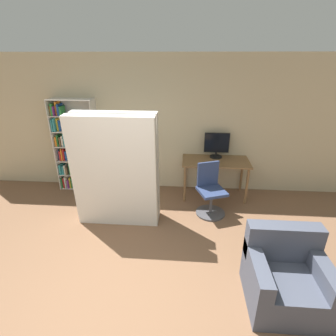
% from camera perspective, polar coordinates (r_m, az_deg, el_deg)
% --- Properties ---
extents(ground_plane, '(16.00, 16.00, 0.00)m').
position_cam_1_polar(ground_plane, '(3.34, -11.23, -29.34)').
color(ground_plane, brown).
extents(wall_back, '(8.00, 0.06, 2.70)m').
position_cam_1_polar(wall_back, '(5.34, -3.48, 9.31)').
color(wall_back, '#C6B793').
rests_on(wall_back, ground).
extents(desk, '(1.29, 0.66, 0.76)m').
position_cam_1_polar(desk, '(5.19, 10.28, 0.57)').
color(desk, brown).
rests_on(desk, ground).
extents(monitor, '(0.49, 0.24, 0.50)m').
position_cam_1_polar(monitor, '(5.24, 10.55, 5.03)').
color(monitor, black).
rests_on(monitor, desk).
extents(office_chair, '(0.57, 0.57, 0.93)m').
position_cam_1_polar(office_chair, '(4.73, 9.17, -5.56)').
color(office_chair, '#4C4C51').
rests_on(office_chair, ground).
extents(bookshelf, '(0.86, 0.33, 1.88)m').
position_cam_1_polar(bookshelf, '(5.76, -20.01, 4.32)').
color(bookshelf, beige).
rests_on(bookshelf, ground).
extents(mattress_near, '(1.34, 0.28, 1.87)m').
position_cam_1_polar(mattress_near, '(4.18, -11.56, -1.24)').
color(mattress_near, silver).
rests_on(mattress_near, ground).
extents(mattress_far, '(1.34, 0.25, 1.87)m').
position_cam_1_polar(mattress_far, '(4.40, -10.70, 0.12)').
color(mattress_far, silver).
rests_on(mattress_far, ground).
extents(armchair, '(0.85, 0.80, 0.85)m').
position_cam_1_polar(armchair, '(3.49, 24.17, -20.81)').
color(armchair, '#474C5B').
rests_on(armchair, ground).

